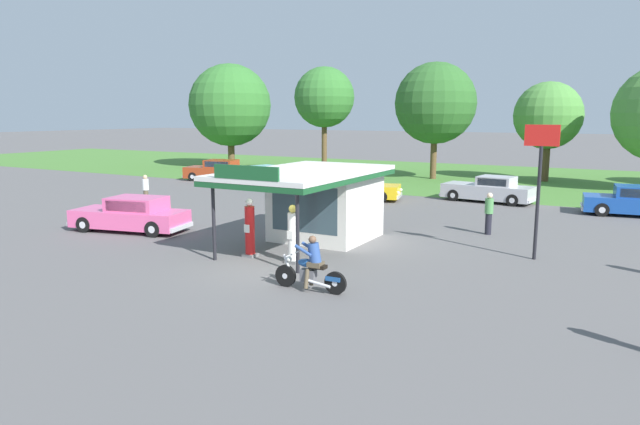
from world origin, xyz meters
TOP-DOWN VIEW (x-y plane):
  - ground_plane at (0.00, 0.00)m, footprint 300.00×300.00m
  - grass_verge_strip at (0.00, 30.00)m, footprint 120.00×24.00m
  - service_station_kiosk at (-0.47, 4.46)m, footprint 4.19×7.29m
  - gas_pump_nearside at (-1.34, 0.96)m, footprint 0.44×0.44m
  - gas_pump_offside at (0.40, 0.96)m, footprint 0.44×0.44m
  - motorcycle_with_rider at (2.44, -1.37)m, footprint 2.23×0.70m
  - featured_classic_sedan at (-8.35, 2.12)m, footprint 5.30×2.78m
  - parked_car_back_row_centre_left at (-4.15, 14.95)m, footprint 5.78×3.14m
  - parked_car_back_row_right at (-11.27, 16.39)m, footprint 5.61×3.25m
  - parked_car_back_row_far_right at (3.06, 17.77)m, footprint 5.30×2.40m
  - parked_car_back_row_centre_right at (-17.07, 18.76)m, footprint 5.49×3.02m
  - bystander_strolling_foreground at (5.05, 8.73)m, footprint 0.34×0.34m
  - bystander_standing_back_lot at (-12.97, 7.42)m, footprint 0.34×0.34m
  - tree_oak_right at (-12.02, 26.02)m, footprint 4.84×4.84m
  - tree_oak_centre at (-23.15, 28.08)m, footprint 7.59×7.59m
  - tree_oak_far_left at (4.28, 30.05)m, footprint 4.90×4.90m
  - tree_oak_far_right at (-3.31, 27.68)m, footprint 6.15×6.15m
  - roadside_pole_sign at (7.37, 5.35)m, footprint 1.10×0.12m

SIDE VIEW (x-z plane):
  - ground_plane at x=0.00m, z-range 0.00..0.00m
  - grass_verge_strip at x=0.00m, z-range 0.00..0.01m
  - motorcycle_with_rider at x=2.44m, z-range -0.14..1.44m
  - parked_car_back_row_far_right at x=3.06m, z-range -0.07..1.41m
  - featured_classic_sedan at x=-8.35m, z-range -0.06..1.41m
  - parked_car_back_row_centre_left at x=-4.15m, z-range -0.06..1.44m
  - parked_car_back_row_right at x=-11.27m, z-range -0.08..1.47m
  - parked_car_back_row_centre_right at x=-17.07m, z-range -0.06..1.50m
  - bystander_standing_back_lot at x=-12.97m, z-range 0.05..1.72m
  - gas_pump_offside at x=0.40m, z-range -0.08..1.87m
  - bystander_strolling_foreground at x=5.05m, z-range 0.05..1.79m
  - gas_pump_nearside at x=-1.34m, z-range -0.08..1.96m
  - service_station_kiosk at x=-0.47m, z-range 0.02..3.34m
  - roadside_pole_sign at x=7.37m, z-range 0.85..5.40m
  - tree_oak_far_left at x=4.28m, z-range 1.10..8.38m
  - tree_oak_far_right at x=-3.31m, z-range 1.18..10.00m
  - tree_oak_centre at x=-23.15m, z-range 0.97..10.53m
  - tree_oak_right at x=-12.02m, z-range 1.84..10.54m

